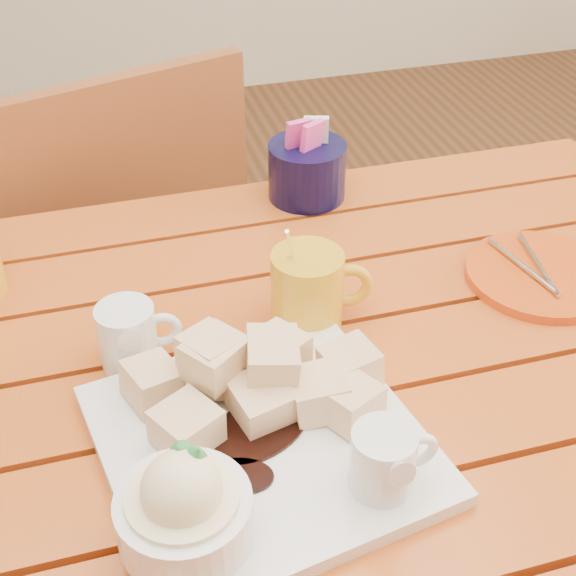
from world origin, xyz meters
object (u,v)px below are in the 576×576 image
object	(u,v)px
orange_saucer	(542,275)
chair_far	(116,264)
coffee_mug_right	(309,288)
dessert_plate	(248,440)
table	(273,443)

from	to	relation	value
orange_saucer	chair_far	bearing A→B (deg)	131.04
orange_saucer	chair_far	size ratio (longest dim) A/B	0.20
coffee_mug_right	dessert_plate	bearing A→B (deg)	-113.77
orange_saucer	table	bearing A→B (deg)	-168.93
coffee_mug_right	chair_far	bearing A→B (deg)	116.94
table	chair_far	xyz separation A→B (m)	(-0.13, 0.62, -0.15)
dessert_plate	orange_saucer	world-z (taller)	dessert_plate
table	orange_saucer	distance (m)	0.38
dessert_plate	table	bearing A→B (deg)	64.91
dessert_plate	coffee_mug_right	xyz separation A→B (m)	(0.12, 0.19, 0.01)
coffee_mug_right	orange_saucer	xyz separation A→B (m)	(0.29, -0.00, -0.04)
table	chair_far	distance (m)	0.65
table	chair_far	bearing A→B (deg)	101.34
dessert_plate	chair_far	xyz separation A→B (m)	(-0.07, 0.74, -0.29)
coffee_mug_right	chair_far	world-z (taller)	coffee_mug_right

